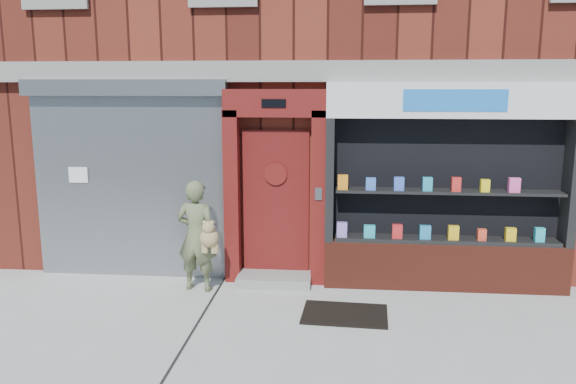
# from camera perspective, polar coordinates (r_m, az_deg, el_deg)

# --- Properties ---
(ground) EXTENTS (80.00, 80.00, 0.00)m
(ground) POSITION_cam_1_polar(r_m,az_deg,el_deg) (6.96, 3.28, -14.32)
(ground) COLOR #9E9E99
(ground) RESTS_ON ground
(building) EXTENTS (12.00, 8.16, 8.00)m
(building) POSITION_cam_1_polar(r_m,az_deg,el_deg) (12.34, 4.52, 15.60)
(building) COLOR #4A1711
(building) RESTS_ON ground
(shutter_bay) EXTENTS (3.10, 0.30, 3.04)m
(shutter_bay) POSITION_cam_1_polar(r_m,az_deg,el_deg) (8.91, -15.80, 2.42)
(shutter_bay) COLOR gray
(shutter_bay) RESTS_ON ground
(red_door_bay) EXTENTS (1.52, 0.58, 2.90)m
(red_door_bay) POSITION_cam_1_polar(r_m,az_deg,el_deg) (8.35, -1.30, 0.47)
(red_door_bay) COLOR #5A100F
(red_door_bay) RESTS_ON ground
(pharmacy_bay) EXTENTS (3.50, 0.41, 3.00)m
(pharmacy_bay) POSITION_cam_1_polar(r_m,az_deg,el_deg) (8.41, 15.81, -0.45)
(pharmacy_bay) COLOR maroon
(pharmacy_bay) RESTS_ON ground
(woman) EXTENTS (0.69, 0.54, 1.63)m
(woman) POSITION_cam_1_polar(r_m,az_deg,el_deg) (8.22, -9.17, -4.40)
(woman) COLOR #606A45
(woman) RESTS_ON ground
(doormat) EXTENTS (1.14, 0.83, 0.03)m
(doormat) POSITION_cam_1_polar(r_m,az_deg,el_deg) (7.53, 5.79, -12.23)
(doormat) COLOR black
(doormat) RESTS_ON ground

